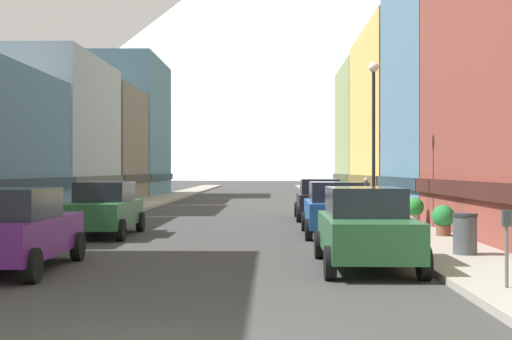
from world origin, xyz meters
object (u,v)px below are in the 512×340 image
object	(u,v)px
car_right_1	(335,208)
streetlamp_right	(374,119)
parking_meter_near	(507,237)
potted_plant_1	(443,218)
car_right_0	(366,227)
potted_plant_0	(415,209)
trash_bin_right	(465,234)
pedestrian_0	(366,196)
car_left_1	(104,209)
car_left_0	(14,229)
car_right_2	(319,199)

from	to	relation	value
car_right_1	streetlamp_right	world-z (taller)	streetlamp_right
parking_meter_near	potted_plant_1	distance (m)	9.39
car_right_0	potted_plant_0	bearing A→B (deg)	72.46
car_right_0	streetlamp_right	distance (m)	9.81
trash_bin_right	streetlamp_right	distance (m)	8.64
potted_plant_0	parking_meter_near	bearing A→B (deg)	-95.29
parking_meter_near	pedestrian_0	distance (m)	21.02
parking_meter_near	car_right_1	bearing A→B (deg)	100.27
car_right_0	car_right_1	distance (m)	7.39
parking_meter_near	potted_plant_0	size ratio (longest dim) A/B	1.33
streetlamp_right	car_right_0	bearing A→B (deg)	-99.58
potted_plant_0	pedestrian_0	world-z (taller)	pedestrian_0
car_right_1	streetlamp_right	size ratio (longest dim) A/B	0.75
parking_meter_near	car_left_1	bearing A→B (deg)	132.10
car_left_1	trash_bin_right	world-z (taller)	car_left_1
trash_bin_right	pedestrian_0	world-z (taller)	pedestrian_0
pedestrian_0	car_right_1	bearing A→B (deg)	-103.44
streetlamp_right	parking_meter_near	bearing A→B (deg)	-88.17
car_left_0	car_right_2	world-z (taller)	same
car_left_0	trash_bin_right	xyz separation A→B (m)	(10.15, 1.95, -0.26)
pedestrian_0	trash_bin_right	bearing A→B (deg)	-89.65
car_right_1	parking_meter_near	distance (m)	10.94
car_left_0	pedestrian_0	bearing A→B (deg)	61.25
potted_plant_1	car_left_1	bearing A→B (deg)	173.31
streetlamp_right	trash_bin_right	bearing A→B (deg)	-82.79
car_left_1	car_right_0	world-z (taller)	same
car_right_2	potted_plant_0	distance (m)	5.62
potted_plant_0	car_left_0	bearing A→B (deg)	-135.01
car_right_0	car_right_1	world-z (taller)	same
trash_bin_right	pedestrian_0	size ratio (longest dim) A/B	0.59
potted_plant_0	streetlamp_right	world-z (taller)	streetlamp_right
potted_plant_0	car_right_1	bearing A→B (deg)	-139.51
potted_plant_0	potted_plant_1	size ratio (longest dim) A/B	1.06
car_right_0	car_right_2	xyz separation A→B (m)	(-0.00, 14.74, 0.00)
car_left_0	parking_meter_near	world-z (taller)	car_left_0
car_right_0	car_right_1	size ratio (longest dim) A/B	1.00
car_left_1	car_right_1	xyz separation A→B (m)	(7.60, 0.19, 0.00)
car_left_1	car_right_1	size ratio (longest dim) A/B	1.00
potted_plant_0	car_right_0	bearing A→B (deg)	-107.54
potted_plant_0	streetlamp_right	distance (m)	3.76
potted_plant_0	potted_plant_1	distance (m)	4.19
trash_bin_right	car_right_0	bearing A→B (deg)	-153.34
pedestrian_0	streetlamp_right	bearing A→B (deg)	-96.07
parking_meter_near	potted_plant_0	bearing A→B (deg)	84.71
car_left_1	trash_bin_right	xyz separation A→B (m)	(10.15, -5.92, -0.26)
car_left_0	car_right_0	size ratio (longest dim) A/B	1.01
car_right_0	potted_plant_0	world-z (taller)	car_right_0
car_right_2	potted_plant_1	size ratio (longest dim) A/B	4.68
car_left_0	potted_plant_0	distance (m)	15.27
streetlamp_right	car_left_1	bearing A→B (deg)	-167.78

